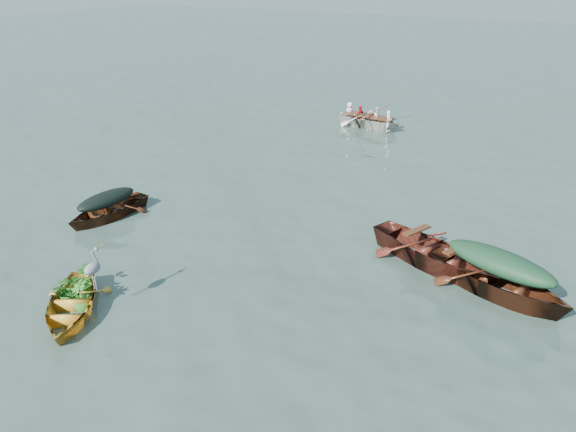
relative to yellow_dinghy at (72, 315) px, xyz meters
name	(u,v)px	position (x,y,z in m)	size (l,w,h in m)	color
ground	(278,271)	(2.72, 3.78, 0.00)	(140.00, 140.00, 0.00)	#395046
yellow_dinghy	(72,315)	(0.00, 0.00, 0.00)	(1.38, 3.19, 0.86)	gold
dark_covered_boat	(109,218)	(-3.11, 3.87, 0.00)	(1.29, 3.47, 0.85)	#4A2711
green_tarp_boat	(495,294)	(7.40, 5.41, 0.00)	(1.44, 4.64, 1.10)	#431B0F
open_wooden_boat	(433,267)	(5.84, 5.92, 0.00)	(1.55, 4.97, 1.20)	#562015
rowed_boat	(368,128)	(-0.64, 16.76, 0.00)	(1.31, 4.36, 1.04)	silver
dark_tarp_cover	(106,198)	(-3.11, 3.87, 0.63)	(0.71, 1.91, 0.40)	black
green_tarp_cover	(500,262)	(7.40, 5.41, 0.81)	(0.79, 2.55, 0.52)	#183C21
thwart_benches	(436,244)	(5.84, 5.92, 0.62)	(0.93, 2.49, 0.04)	#41210F
heron	(93,275)	(0.40, 0.38, 0.89)	(0.28, 0.40, 0.92)	gray
dinghy_weeds	(74,271)	(-0.32, 0.45, 0.73)	(0.70, 0.90, 0.60)	#24681B
rowers	(369,108)	(-0.64, 16.76, 0.90)	(1.18, 3.05, 0.76)	white
oars	(369,116)	(-0.64, 16.76, 0.55)	(2.60, 0.60, 0.06)	brown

